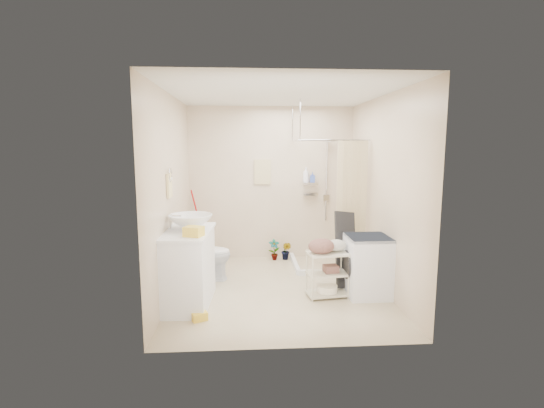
{
  "coord_description": "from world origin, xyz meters",
  "views": [
    {
      "loc": [
        -0.42,
        -5.13,
        1.93
      ],
      "look_at": [
        -0.07,
        0.25,
        1.14
      ],
      "focal_mm": 26.0,
      "sensor_mm": 36.0,
      "label": 1
    }
  ],
  "objects_px": {
    "vanity": "(187,267)",
    "laundry_rack": "(327,270)",
    "toilet": "(205,254)",
    "washing_machine": "(368,266)"
  },
  "relations": [
    {
      "from": "toilet",
      "to": "washing_machine",
      "type": "height_order",
      "value": "washing_machine"
    },
    {
      "from": "laundry_rack",
      "to": "toilet",
      "type": "bearing_deg",
      "value": 146.82
    },
    {
      "from": "toilet",
      "to": "laundry_rack",
      "type": "height_order",
      "value": "toilet"
    },
    {
      "from": "vanity",
      "to": "toilet",
      "type": "distance_m",
      "value": 0.91
    },
    {
      "from": "washing_machine",
      "to": "toilet",
      "type": "bearing_deg",
      "value": 160.41
    },
    {
      "from": "laundry_rack",
      "to": "washing_machine",
      "type": "bearing_deg",
      "value": -4.97
    },
    {
      "from": "laundry_rack",
      "to": "vanity",
      "type": "bearing_deg",
      "value": 176.12
    },
    {
      "from": "toilet",
      "to": "vanity",
      "type": "bearing_deg",
      "value": 174.13
    },
    {
      "from": "vanity",
      "to": "laundry_rack",
      "type": "xyz_separation_m",
      "value": [
        1.77,
        0.12,
        -0.11
      ]
    },
    {
      "from": "toilet",
      "to": "washing_machine",
      "type": "relative_size",
      "value": 0.96
    }
  ]
}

